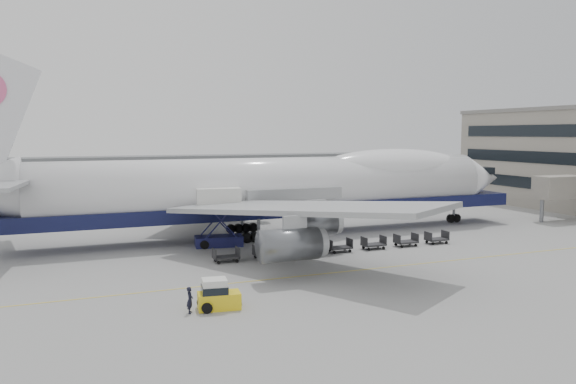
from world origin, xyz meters
name	(u,v)px	position (x,y,z in m)	size (l,w,h in m)	color
ground	(320,257)	(0.00, 0.00, 0.00)	(260.00, 260.00, 0.00)	gray
apron_line	(350,271)	(0.00, -6.00, 0.01)	(60.00, 0.15, 0.01)	gold
hangar	(128,174)	(-10.00, 70.00, 3.50)	(110.00, 8.00, 7.00)	slate
airliner	(280,186)	(0.64, 12.00, 5.62)	(67.00, 55.30, 19.98)	white
catering_truck	(218,213)	(-7.55, 8.52, 3.44)	(5.12, 3.86, 6.06)	#1A1C50
baggage_tug	(217,296)	(-13.08, -11.77, 0.91)	(2.97, 1.87, 2.04)	yellow
ground_worker	(190,300)	(-14.96, -11.99, 0.87)	(0.64, 0.42, 1.74)	black
traffic_cone	(205,305)	(-13.82, -11.39, 0.23)	(0.34, 0.34, 0.50)	#FF490D
dolly_0	(226,256)	(-8.84, 1.16, 0.53)	(2.30, 1.35, 1.30)	#2D2D30
dolly_1	(266,253)	(-5.00, 1.16, 0.53)	(2.30, 1.35, 1.30)	#2D2D30
dolly_2	(304,250)	(-1.15, 1.16, 0.53)	(2.30, 1.35, 1.30)	#2D2D30
dolly_3	(340,247)	(2.69, 1.16, 0.53)	(2.30, 1.35, 1.30)	#2D2D30
dolly_4	(374,244)	(6.53, 1.16, 0.53)	(2.30, 1.35, 1.30)	#2D2D30
dolly_5	(406,241)	(10.38, 1.16, 0.53)	(2.30, 1.35, 1.30)	#2D2D30
dolly_6	(437,239)	(14.22, 1.16, 0.53)	(2.30, 1.35, 1.30)	#2D2D30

